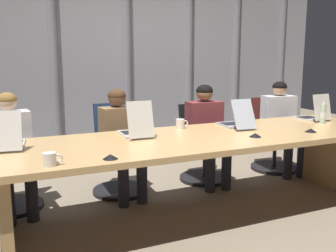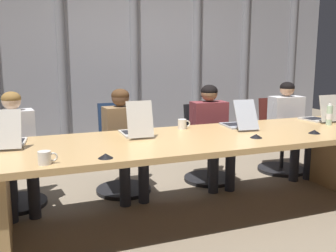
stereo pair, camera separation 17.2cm
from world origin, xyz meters
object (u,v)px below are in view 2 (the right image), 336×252
Objects in this scene: office_chair_right_mid at (280,144)px; person_left_mid at (124,137)px; laptop_right_mid at (319,116)px; coffee_mug_far at (45,158)px; conference_mic_left_side at (106,156)px; person_center at (212,129)px; coffee_mug_near at (183,124)px; person_left_end at (15,145)px; office_chair_left_mid at (122,159)px; laptop_left_mid at (136,129)px; office_chair_center at (208,152)px; laptop_left_end at (10,138)px; conference_mic_middle at (256,136)px; person_right_mid at (289,123)px; water_bottle_primary at (329,115)px; laptop_center at (238,122)px; office_chair_left_end at (13,171)px; conference_mic_right_side at (314,132)px.

person_left_mid reaches higher than office_chair_right_mid.
laptop_right_mid is 3.05m from coffee_mug_far.
person_left_mid is 10.34× the size of conference_mic_left_side.
office_chair_right_mid is at bearing 90.09° from person_left_mid.
person_center reaches higher than coffee_mug_near.
person_left_end reaches higher than coffee_mug_near.
person_left_mid reaches higher than office_chair_left_mid.
office_chair_center is (1.10, 0.70, -0.48)m from laptop_left_mid.
coffee_mug_far is at bearing -154.66° from laptop_left_end.
laptop_left_mid is 1.18m from person_left_end.
office_chair_left_mid is 1.56m from conference_mic_middle.
person_right_mid is (0.03, 0.53, -0.17)m from laptop_right_mid.
coffee_mug_far is (-0.84, -0.68, -0.02)m from laptop_left_mid.
office_chair_left_mid is at bearing 155.33° from water_bottle_primary.
laptop_right_mid is (1.05, 0.01, 0.00)m from laptop_center.
laptop_left_mid is 1.36m from office_chair_left_end.
coffee_mug_far is at bearing -170.93° from water_bottle_primary.
laptop_center is 0.43× the size of person_right_mid.
laptop_right_mid is 1.68× the size of water_bottle_primary.
office_chair_center reaches higher than conference_mic_left_side.
water_bottle_primary is (-0.11, -0.76, 0.21)m from person_right_mid.
office_chair_center reaches higher than conference_mic_right_side.
office_chair_left_mid is at bearing 141.77° from conference_mic_right_side.
office_chair_left_end is 1.47m from coffee_mug_far.
laptop_right_mid reaches higher than coffee_mug_near.
laptop_left_end reaches higher than office_chair_right_mid.
conference_mic_middle is (-0.13, -1.18, 0.44)m from office_chair_center.
office_chair_center is (2.16, 0.70, -0.48)m from laptop_left_end.
laptop_right_mid is 2.91× the size of coffee_mug_near.
office_chair_left_end is at bearing 77.40° from laptop_center.
coffee_mug_near is 1.19× the size of conference_mic_middle.
office_chair_left_mid reaches higher than office_chair_right_mid.
office_chair_right_mid is (3.23, 0.00, 0.00)m from office_chair_left_end.
office_chair_left_mid reaches higher than conference_mic_left_side.
laptop_right_mid is 3.47× the size of conference_mic_right_side.
office_chair_left_mid is 2.14m from person_right_mid.
office_chair_center reaches higher than conference_mic_middle.
laptop_left_end reaches higher than office_chair_left_mid.
laptop_center is at bearing -4.50° from office_chair_center.
laptop_right_mid reaches higher than water_bottle_primary.
office_chair_right_mid is at bearing 91.97° from office_chair_left_mid.
laptop_left_mid is 0.47× the size of office_chair_right_mid.
person_right_mid is (2.13, 0.01, 0.01)m from person_left_mid.
person_right_mid is at bearing 85.90° from person_left_mid.
person_right_mid is 5.08× the size of water_bottle_primary.
coffee_mug_near is at bearing 124.93° from conference_mic_middle.
office_chair_right_mid is 0.81× the size of person_left_end.
office_chair_left_end is 3.23m from office_chair_right_mid.
office_chair_center is 0.35m from person_center.
coffee_mug_far is at bearing 130.98° from laptop_left_mid.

